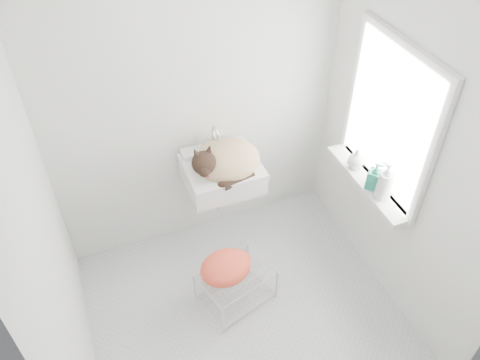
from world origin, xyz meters
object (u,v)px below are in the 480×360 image
object	(u,v)px
cat	(224,161)
bottle_a	(381,197)
bottle_c	(355,167)
sink	(222,164)
bottle_b	(372,187)
wire_rack	(236,286)

from	to	relation	value
cat	bottle_a	distance (m)	1.14
bottle_a	bottle_c	distance (m)	0.35
sink	bottle_b	world-z (taller)	sink
sink	bottle_b	bearing A→B (deg)	-34.36
cat	wire_rack	world-z (taller)	cat
bottle_c	bottle_a	bearing A→B (deg)	-90.00
bottle_b	cat	bearing A→B (deg)	146.15
cat	bottle_c	size ratio (longest dim) A/B	3.38
bottle_c	sink	bearing A→B (deg)	157.19
bottle_b	bottle_a	bearing A→B (deg)	-90.00
sink	bottle_b	size ratio (longest dim) A/B	2.61
bottle_a	wire_rack	bearing A→B (deg)	171.76
sink	bottle_a	distance (m)	1.16
bottle_a	bottle_b	size ratio (longest dim) A/B	1.17
cat	bottle_c	world-z (taller)	cat
sink	cat	world-z (taller)	cat
cat	wire_rack	distance (m)	0.94
cat	bottle_a	size ratio (longest dim) A/B	2.14
bottle_b	sink	bearing A→B (deg)	145.64
bottle_b	bottle_c	bearing A→B (deg)	90.00
cat	bottle_b	bearing A→B (deg)	-29.20
wire_rack	bottle_b	bearing A→B (deg)	-2.07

